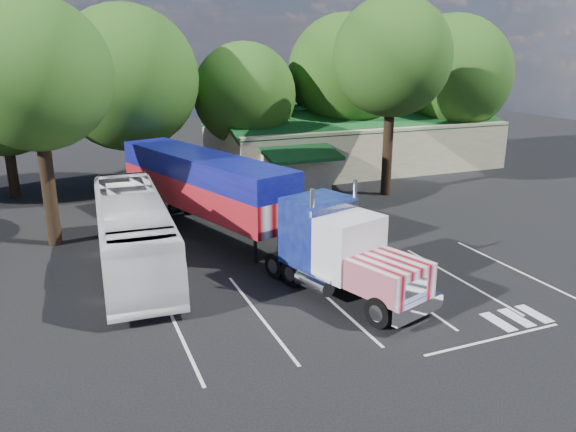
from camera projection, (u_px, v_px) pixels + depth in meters
name	position (u px, v px, depth m)	size (l,w,h in m)	color
ground	(279.00, 254.00, 28.49)	(120.00, 120.00, 0.00)	black
event_hall	(352.00, 142.00, 48.63)	(24.20, 14.12, 5.55)	beige
tree_row_b	(1.00, 94.00, 37.50)	(8.40, 8.40, 11.35)	black
tree_row_c	(126.00, 78.00, 38.72)	(10.00, 10.00, 13.05)	black
tree_row_d	(245.00, 95.00, 43.56)	(8.00, 8.00, 10.60)	black
tree_row_e	(345.00, 73.00, 46.84)	(9.60, 9.60, 12.90)	black
tree_row_f	(452.00, 75.00, 49.49)	(10.40, 10.40, 13.00)	black
tree_near_left	(34.00, 75.00, 27.46)	(7.60, 7.60, 12.65)	black
tree_near_right	(392.00, 57.00, 37.48)	(8.00, 8.00, 13.50)	black
semi_truck	(233.00, 196.00, 29.24)	(9.35, 21.97, 4.65)	black
woman	(308.00, 234.00, 28.81)	(0.66, 0.43, 1.81)	black
bicycle	(295.00, 230.00, 31.00)	(0.56, 1.61, 0.85)	black
tour_bus	(133.00, 232.00, 26.30)	(3.01, 12.87, 3.59)	silver
silver_sedan	(355.00, 170.00, 45.06)	(1.41, 4.05, 1.33)	#B6B8BE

